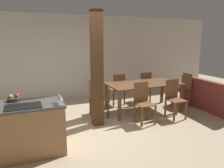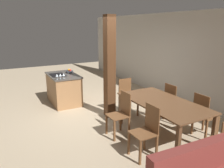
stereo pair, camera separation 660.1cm
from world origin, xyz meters
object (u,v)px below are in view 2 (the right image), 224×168
at_px(dining_chair_head_end, 127,96).
at_px(dining_table, 162,106).
at_px(dining_chair_near_right, 146,130).
at_px(timber_post, 110,68).
at_px(dining_chair_foot_end, 220,144).
at_px(dining_chair_near_left, 121,113).
at_px(wine_glass_near, 57,75).
at_px(wine_glass_far, 64,75).
at_px(dining_chair_far_right, 204,115).
at_px(wine_glass_middle, 60,75).
at_px(fruit_bowl, 70,71).
at_px(kitchen_island, 64,89).
at_px(dining_chair_far_left, 173,102).

bearing_deg(dining_chair_head_end, dining_table, -90.00).
height_order(dining_chair_near_right, timber_post, timber_post).
bearing_deg(dining_chair_foot_end, dining_chair_near_left, -67.74).
xyz_separation_m(wine_glass_near, dining_chair_head_end, (1.11, 1.54, -0.51)).
bearing_deg(wine_glass_far, dining_chair_far_right, 35.62).
height_order(wine_glass_middle, dining_table, wine_glass_middle).
relative_size(wine_glass_middle, timber_post, 0.06).
distance_m(wine_glass_middle, dining_chair_foot_end, 4.14).
bearing_deg(dining_chair_near_right, wine_glass_near, -164.82).
distance_m(dining_chair_far_right, dining_chair_head_end, 1.96).
xyz_separation_m(wine_glass_far, timber_post, (0.99, 0.89, 0.27)).
distance_m(wine_glass_near, wine_glass_middle, 0.09).
bearing_deg(fruit_bowl, kitchen_island, -60.49).
bearing_deg(wine_glass_near, wine_glass_far, 90.00).
relative_size(dining_chair_head_end, timber_post, 0.37).
relative_size(dining_chair_near_left, dining_chair_foot_end, 1.00).
relative_size(fruit_bowl, timber_post, 0.09).
bearing_deg(dining_chair_near_left, dining_chair_near_right, 0.00).
distance_m(kitchen_island, dining_chair_foot_end, 4.58).
height_order(wine_glass_far, timber_post, timber_post).
bearing_deg(wine_glass_middle, wine_glass_far, 90.00).
bearing_deg(dining_chair_head_end, fruit_bowl, 117.72).
relative_size(wine_glass_near, wine_glass_far, 1.00).
relative_size(dining_chair_near_left, dining_chair_near_right, 1.00).
xyz_separation_m(dining_table, timber_post, (-1.49, -0.46, 0.59)).
bearing_deg(dining_chair_far_left, timber_post, 49.05).
distance_m(wine_glass_near, dining_chair_near_left, 2.24).
distance_m(wine_glass_middle, timber_post, 1.42).
height_order(kitchen_island, dining_chair_far_left, dining_chair_far_left).
xyz_separation_m(dining_chair_near_left, dining_chair_head_end, (-0.92, 0.74, 0.00)).
bearing_deg(wine_glass_near, dining_chair_near_right, 15.18).
height_order(wine_glass_near, dining_table, wine_glass_near).
height_order(wine_glass_middle, wine_glass_far, same).
bearing_deg(dining_chair_near_left, timber_post, 164.75).
distance_m(dining_chair_near_right, dining_chair_foot_end, 1.18).
bearing_deg(dining_table, dining_chair_far_left, 121.02).
xyz_separation_m(dining_chair_near_right, dining_chair_far_left, (-0.89, 1.48, 0.00)).
bearing_deg(fruit_bowl, dining_table, 16.72).
distance_m(dining_chair_far_left, dining_chair_head_end, 1.18).
xyz_separation_m(wine_glass_near, dining_chair_far_left, (2.03, 2.28, -0.51)).
height_order(wine_glass_middle, dining_chair_foot_end, wine_glass_middle).
bearing_deg(kitchen_island, wine_glass_far, -13.43).
bearing_deg(dining_chair_foot_end, wine_glass_far, -70.62).
distance_m(dining_chair_foot_end, timber_post, 2.99).
relative_size(wine_glass_middle, wine_glass_far, 1.00).
height_order(dining_chair_near_left, dining_chair_far_left, same).
height_order(dining_chair_far_right, dining_chair_head_end, same).
distance_m(wine_glass_middle, dining_chair_head_end, 1.89).
bearing_deg(wine_glass_far, dining_chair_foot_end, 19.38).
relative_size(dining_chair_foot_end, timber_post, 0.37).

